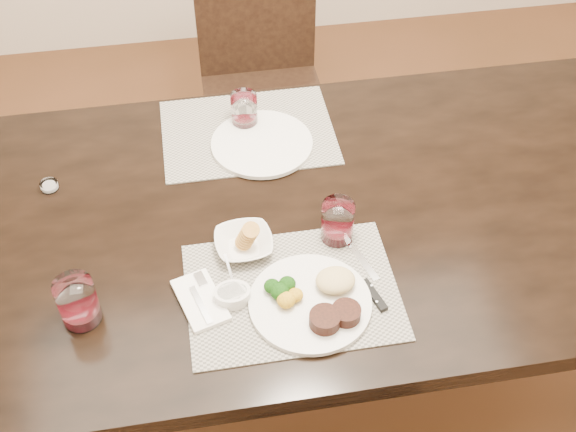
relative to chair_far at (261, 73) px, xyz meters
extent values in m
plane|color=#462A16|center=(0.00, -0.93, -0.50)|extent=(4.50, 4.50, 0.00)
cube|color=black|center=(0.00, -0.93, 0.22)|extent=(2.00, 1.00, 0.05)
cube|color=black|center=(0.92, -0.51, -0.15)|extent=(0.08, 0.08, 0.70)
cube|color=black|center=(0.00, -0.08, -0.07)|extent=(0.42, 0.42, 0.04)
cube|color=black|center=(-0.18, -0.26, -0.30)|extent=(0.04, 0.04, 0.41)
cube|color=black|center=(0.18, -0.26, -0.30)|extent=(0.04, 0.04, 0.41)
cube|color=black|center=(-0.18, 0.10, -0.30)|extent=(0.04, 0.04, 0.41)
cube|color=black|center=(0.18, 0.10, -0.30)|extent=(0.04, 0.04, 0.41)
cube|color=black|center=(0.00, 0.11, 0.17)|extent=(0.42, 0.04, 0.45)
cube|color=gray|center=(-0.09, -1.17, 0.25)|extent=(0.46, 0.34, 0.00)
cube|color=gray|center=(-0.12, -0.62, 0.25)|extent=(0.46, 0.34, 0.00)
cylinder|color=silver|center=(-0.06, -1.21, 0.26)|extent=(0.27, 0.27, 0.01)
cylinder|color=black|center=(-0.04, -1.28, 0.28)|extent=(0.07, 0.07, 0.03)
cylinder|color=black|center=(0.01, -1.27, 0.28)|extent=(0.06, 0.06, 0.03)
ellipsoid|color=tan|center=(0.00, -1.18, 0.28)|extent=(0.09, 0.07, 0.04)
ellipsoid|color=#17440D|center=(-0.12, -1.19, 0.28)|extent=(0.04, 0.04, 0.03)
ellipsoid|color=gold|center=(-0.11, -1.21, 0.28)|extent=(0.04, 0.04, 0.03)
cube|color=white|center=(-0.29, -1.17, 0.26)|extent=(0.12, 0.17, 0.01)
cube|color=white|center=(-0.29, -1.19, 0.26)|extent=(0.04, 0.11, 0.00)
cube|color=white|center=(-0.29, -1.12, 0.26)|extent=(0.03, 0.04, 0.00)
cube|color=white|center=(0.08, -1.12, 0.25)|extent=(0.05, 0.12, 0.00)
cube|color=black|center=(0.08, -1.22, 0.26)|extent=(0.04, 0.09, 0.01)
imported|color=silver|center=(-0.18, -1.03, 0.27)|extent=(0.14, 0.14, 0.03)
cylinder|color=#B87C39|center=(-0.18, -1.03, 0.29)|extent=(0.04, 0.05, 0.04)
cylinder|color=silver|center=(-0.22, -1.17, 0.27)|extent=(0.08, 0.08, 0.03)
cylinder|color=#0D3A0D|center=(-0.22, -1.17, 0.28)|extent=(0.06, 0.06, 0.01)
cube|color=white|center=(-0.22, -1.12, 0.30)|extent=(0.01, 0.05, 0.04)
cylinder|color=silver|center=(0.04, -1.03, 0.30)|extent=(0.08, 0.08, 0.10)
cylinder|color=#39050B|center=(0.04, -1.03, 0.26)|extent=(0.06, 0.06, 0.03)
cylinder|color=silver|center=(-0.09, -0.68, 0.26)|extent=(0.27, 0.27, 0.01)
cylinder|color=silver|center=(-0.12, -0.59, 0.30)|extent=(0.07, 0.07, 0.10)
cylinder|color=#39050B|center=(-0.12, -0.59, 0.26)|extent=(0.06, 0.06, 0.02)
cylinder|color=silver|center=(-0.54, -1.17, 0.30)|extent=(0.08, 0.08, 0.11)
cylinder|color=#39050B|center=(-0.54, -1.17, 0.26)|extent=(0.07, 0.07, 0.03)
cylinder|color=silver|center=(-0.63, -0.75, 0.26)|extent=(0.04, 0.04, 0.02)
cylinder|color=white|center=(-0.63, -0.75, 0.25)|extent=(0.03, 0.03, 0.01)
camera|label=1|loc=(-0.26, -2.13, 1.50)|focal=45.00mm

